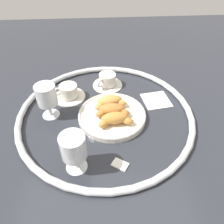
% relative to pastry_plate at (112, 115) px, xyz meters
% --- Properties ---
extents(ground_plane, '(2.20, 2.20, 0.00)m').
position_rel_pastry_plate_xyz_m(ground_plane, '(0.02, -0.01, -0.01)').
color(ground_plane, '#2D3038').
extents(table_chrome_rim, '(0.68, 0.68, 0.02)m').
position_rel_pastry_plate_xyz_m(table_chrome_rim, '(0.02, -0.01, -0.00)').
color(table_chrome_rim, silver).
rests_on(table_chrome_rim, ground_plane).
extents(pastry_plate, '(0.26, 0.26, 0.02)m').
position_rel_pastry_plate_xyz_m(pastry_plate, '(0.00, 0.00, 0.00)').
color(pastry_plate, silver).
rests_on(pastry_plate, ground_plane).
extents(croissant_large, '(0.14, 0.08, 0.04)m').
position_rel_pastry_plate_xyz_m(croissant_large, '(0.01, -0.05, 0.03)').
color(croissant_large, '#D6994C').
rests_on(croissant_large, pastry_plate).
extents(croissant_small, '(0.14, 0.06, 0.04)m').
position_rel_pastry_plate_xyz_m(croissant_small, '(-0.00, 0.00, 0.03)').
color(croissant_small, '#BC7A38').
rests_on(croissant_small, pastry_plate).
extents(croissant_extra, '(0.14, 0.07, 0.04)m').
position_rel_pastry_plate_xyz_m(croissant_extra, '(-0.01, 0.05, 0.03)').
color(croissant_extra, '#CC893D').
rests_on(croissant_extra, pastry_plate).
extents(coffee_cup_near, '(0.14, 0.14, 0.06)m').
position_rel_pastry_plate_xyz_m(coffee_cup_near, '(0.01, -0.22, 0.01)').
color(coffee_cup_near, silver).
rests_on(coffee_cup_near, ground_plane).
extents(coffee_cup_far, '(0.14, 0.14, 0.06)m').
position_rel_pastry_plate_xyz_m(coffee_cup_far, '(0.18, -0.14, 0.01)').
color(coffee_cup_far, silver).
rests_on(coffee_cup_far, ground_plane).
extents(juice_glass_left, '(0.08, 0.08, 0.14)m').
position_rel_pastry_plate_xyz_m(juice_glass_left, '(0.13, 0.22, 0.08)').
color(juice_glass_left, white).
rests_on(juice_glass_left, ground_plane).
extents(juice_glass_right, '(0.08, 0.08, 0.14)m').
position_rel_pastry_plate_xyz_m(juice_glass_right, '(0.24, -0.03, 0.08)').
color(juice_glass_right, white).
rests_on(juice_glass_right, ground_plane).
extents(sugar_packet, '(0.06, 0.06, 0.01)m').
position_rel_pastry_plate_xyz_m(sugar_packet, '(-0.01, 0.22, -0.01)').
color(sugar_packet, white).
rests_on(sugar_packet, ground_plane).
extents(folded_napkin, '(0.13, 0.13, 0.01)m').
position_rel_pastry_plate_xyz_m(folded_napkin, '(-0.20, -0.09, -0.01)').
color(folded_napkin, silver).
rests_on(folded_napkin, ground_plane).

